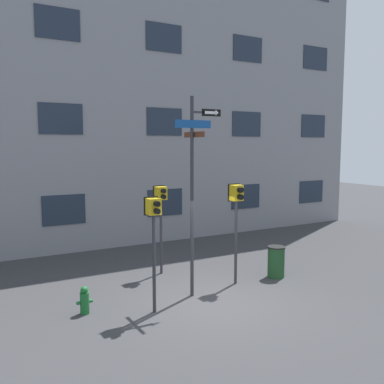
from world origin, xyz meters
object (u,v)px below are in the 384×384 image
object	(u,v)px
street_sign_pole	(194,181)
trash_bin	(276,262)
pedestrian_signal_left	(154,224)
pedestrian_signal_right	(236,206)
fire_hydrant	(85,301)
pedestrian_signal_across	(161,205)

from	to	relation	value
street_sign_pole	trash_bin	distance (m)	3.84
trash_bin	street_sign_pole	bearing A→B (deg)	-177.14
pedestrian_signal_left	trash_bin	bearing A→B (deg)	9.02
street_sign_pole	pedestrian_signal_right	size ratio (longest dim) A/B	1.80
pedestrian_signal_right	trash_bin	bearing A→B (deg)	-4.18
street_sign_pole	pedestrian_signal_left	size ratio (longest dim) A/B	1.88
fire_hydrant	trash_bin	world-z (taller)	trash_bin
pedestrian_signal_right	street_sign_pole	bearing A→B (deg)	-170.70
pedestrian_signal_across	trash_bin	distance (m)	3.82
pedestrian_signal_across	fire_hydrant	world-z (taller)	pedestrian_signal_across
pedestrian_signal_across	trash_bin	size ratio (longest dim) A/B	2.90
pedestrian_signal_right	pedestrian_signal_across	world-z (taller)	pedestrian_signal_right
pedestrian_signal_across	pedestrian_signal_left	bearing A→B (deg)	-118.44
street_sign_pole	pedestrian_signal_right	world-z (taller)	street_sign_pole
pedestrian_signal_left	fire_hydrant	world-z (taller)	pedestrian_signal_left
pedestrian_signal_left	pedestrian_signal_right	bearing A→B (deg)	15.14
pedestrian_signal_left	pedestrian_signal_right	distance (m)	2.97
street_sign_pole	fire_hydrant	xyz separation A→B (m)	(-2.82, 0.19, -2.69)
street_sign_pole	pedestrian_signal_across	size ratio (longest dim) A/B	1.90
pedestrian_signal_right	fire_hydrant	xyz separation A→B (m)	(-4.32, -0.06, -1.92)
pedestrian_signal_left	fire_hydrant	xyz separation A→B (m)	(-1.45, 0.72, -1.80)
pedestrian_signal_right	trash_bin	world-z (taller)	pedestrian_signal_right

